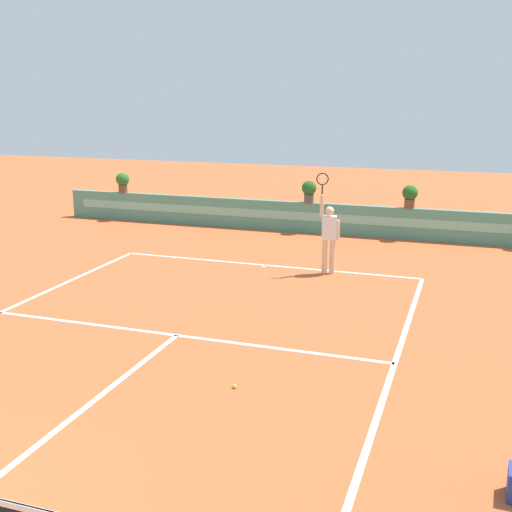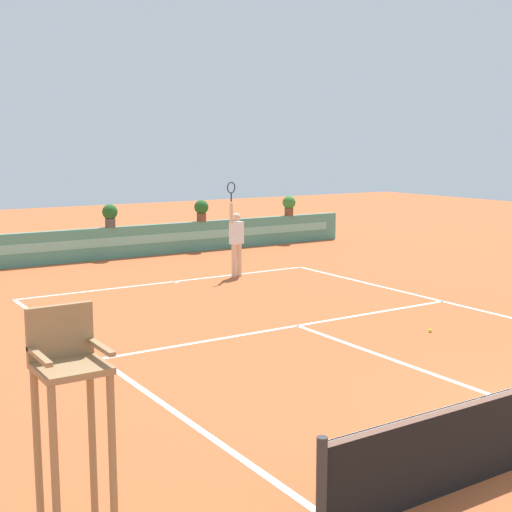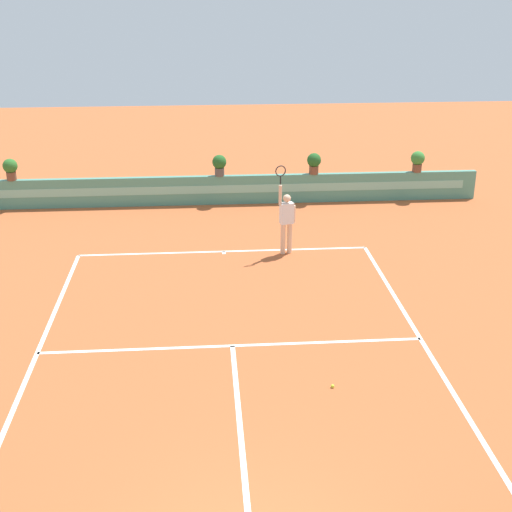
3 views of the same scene
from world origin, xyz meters
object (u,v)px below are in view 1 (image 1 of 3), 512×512
object	(u,v)px
tennis_ball_near_baseline	(235,386)
tennis_player	(329,233)
potted_plant_centre	(309,190)
potted_plant_far_left	(123,181)
potted_plant_right	(410,195)

from	to	relation	value
tennis_ball_near_baseline	tennis_player	bearing A→B (deg)	90.74
potted_plant_centre	potted_plant_far_left	xyz separation A→B (m)	(-6.94, 0.00, 0.00)
potted_plant_centre	potted_plant_far_left	size ratio (longest dim) A/B	1.00
tennis_player	potted_plant_right	distance (m)	5.00
potted_plant_right	tennis_player	bearing A→B (deg)	-107.57
potted_plant_centre	potted_plant_far_left	distance (m)	6.94
tennis_player	potted_plant_far_left	distance (m)	9.90
potted_plant_right	tennis_ball_near_baseline	bearing A→B (deg)	-96.86
tennis_player	potted_plant_right	xyz separation A→B (m)	(1.50, 4.75, 0.36)
potted_plant_far_left	potted_plant_right	bearing A→B (deg)	0.00
tennis_player	tennis_ball_near_baseline	bearing A→B (deg)	-89.26
tennis_ball_near_baseline	potted_plant_centre	size ratio (longest dim) A/B	0.09
tennis_player	tennis_ball_near_baseline	size ratio (longest dim) A/B	38.01
potted_plant_centre	potted_plant_far_left	world-z (taller)	same
potted_plant_centre	potted_plant_right	bearing A→B (deg)	0.00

